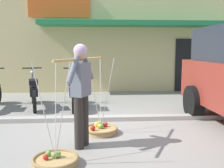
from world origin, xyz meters
TOP-DOWN VIEW (x-y plane):
  - ground_plane at (0.00, 0.00)m, footprint 90.00×90.00m
  - sidewalk_curb at (0.00, 0.70)m, footprint 20.00×0.24m
  - fruit_vendor at (-0.40, -0.89)m, footprint 0.71×1.38m
  - fruit_basket_left_side at (-0.74, -1.56)m, footprint 0.66×0.66m
  - fruit_basket_right_side at (-0.07, -0.20)m, footprint 0.66×0.66m
  - motorcycle_second_in_row at (-1.87, 2.14)m, footprint 0.64×1.78m
  - motorcycle_third_in_row at (-0.77, 2.02)m, footprint 0.54×1.82m
  - storefront_building at (1.49, 7.20)m, footprint 13.00×6.00m

SIDE VIEW (x-z plane):
  - ground_plane at x=0.00m, z-range 0.00..0.00m
  - sidewalk_curb at x=0.00m, z-range 0.00..0.10m
  - fruit_basket_left_side at x=-0.74m, z-range -0.65..0.80m
  - fruit_basket_right_side at x=-0.07m, z-range -0.65..0.80m
  - motorcycle_second_in_row at x=-1.87m, z-range -0.09..1.00m
  - motorcycle_third_in_row at x=-0.77m, z-range -0.09..1.00m
  - fruit_vendor at x=-0.40m, z-range 0.13..1.82m
  - storefront_building at x=1.49m, z-range 0.00..4.20m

